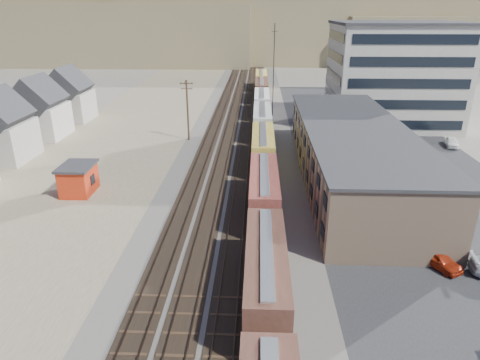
{
  "coord_description": "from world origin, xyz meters",
  "views": [
    {
      "loc": [
        3.03,
        -26.78,
        20.61
      ],
      "look_at": [
        1.17,
        16.93,
        3.0
      ],
      "focal_mm": 32.0,
      "sensor_mm": 36.0,
      "label": 1
    }
  ],
  "objects_px": {
    "utility_pole_north": "(188,109)",
    "parked_car_red": "(439,260)",
    "parked_car_blue": "(394,145)",
    "maintenance_shed": "(78,179)",
    "freight_train": "(263,131)"
  },
  "relations": [
    {
      "from": "maintenance_shed",
      "to": "parked_car_blue",
      "type": "height_order",
      "value": "maintenance_shed"
    },
    {
      "from": "freight_train",
      "to": "utility_pole_north",
      "type": "bearing_deg",
      "value": 161.29
    },
    {
      "from": "parked_car_blue",
      "to": "freight_train",
      "type": "bearing_deg",
      "value": 136.37
    },
    {
      "from": "maintenance_shed",
      "to": "parked_car_red",
      "type": "distance_m",
      "value": 39.49
    },
    {
      "from": "maintenance_shed",
      "to": "freight_train",
      "type": "bearing_deg",
      "value": 40.02
    },
    {
      "from": "parked_car_blue",
      "to": "utility_pole_north",
      "type": "bearing_deg",
      "value": 128.33
    },
    {
      "from": "parked_car_red",
      "to": "parked_car_blue",
      "type": "distance_m",
      "value": 34.0
    },
    {
      "from": "maintenance_shed",
      "to": "parked_car_red",
      "type": "height_order",
      "value": "maintenance_shed"
    },
    {
      "from": "maintenance_shed",
      "to": "utility_pole_north",
      "type": "bearing_deg",
      "value": 66.89
    },
    {
      "from": "freight_train",
      "to": "parked_car_blue",
      "type": "xyz_separation_m",
      "value": [
        20.72,
        0.81,
        -2.13
      ]
    },
    {
      "from": "utility_pole_north",
      "to": "parked_car_blue",
      "type": "bearing_deg",
      "value": -5.81
    },
    {
      "from": "utility_pole_north",
      "to": "maintenance_shed",
      "type": "bearing_deg",
      "value": -113.11
    },
    {
      "from": "utility_pole_north",
      "to": "parked_car_red",
      "type": "bearing_deg",
      "value": -53.59
    },
    {
      "from": "freight_train",
      "to": "utility_pole_north",
      "type": "xyz_separation_m",
      "value": [
        -12.3,
        4.16,
        2.5
      ]
    },
    {
      "from": "freight_train",
      "to": "parked_car_red",
      "type": "distance_m",
      "value": 35.97
    }
  ]
}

